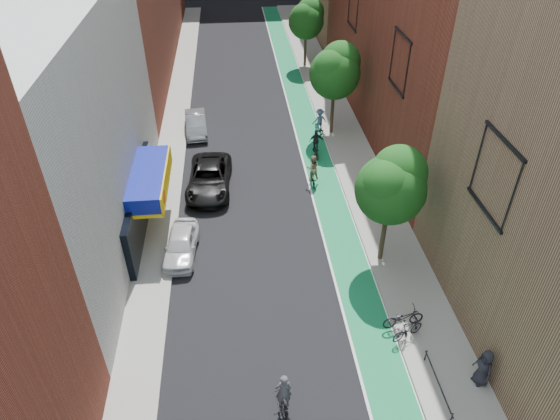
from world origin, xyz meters
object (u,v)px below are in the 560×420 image
object	(u,v)px
cyclist_lane_mid	(316,147)
cyclist_lane_far	(320,124)
cyclist_lane_near	(313,172)
parked_car_silver	(196,124)
pedestrian	(484,367)
parked_car_white	(181,244)
cyclist_lead	(284,400)
parked_car_black	(209,178)

from	to	relation	value
cyclist_lane_mid	cyclist_lane_far	world-z (taller)	cyclist_lane_far
cyclist_lane_near	cyclist_lane_mid	bearing A→B (deg)	-104.20
parked_car_silver	cyclist_lane_far	size ratio (longest dim) A/B	2.08
parked_car_silver	pedestrian	world-z (taller)	pedestrian
cyclist_lane_mid	parked_car_silver	bearing A→B (deg)	-29.05
cyclist_lane_mid	pedestrian	size ratio (longest dim) A/B	1.08
cyclist_lane_far	parked_car_white	bearing A→B (deg)	41.47
cyclist_lane_far	pedestrian	size ratio (longest dim) A/B	1.14
cyclist_lane_near	cyclist_lane_mid	world-z (taller)	cyclist_lane_near
parked_car_silver	cyclist_lead	xyz separation A→B (m)	(4.08, -23.23, 0.02)
parked_car_black	cyclist_lane_near	size ratio (longest dim) A/B	2.81
cyclist_lane_mid	cyclist_lead	bearing A→B (deg)	75.95
parked_car_white	cyclist_lane_mid	world-z (taller)	cyclist_lane_mid
parked_car_white	parked_car_silver	bearing A→B (deg)	93.41
parked_car_black	cyclist_lane_near	xyz separation A→B (m)	(6.43, -0.09, 0.08)
parked_car_white	parked_car_silver	world-z (taller)	parked_car_silver
cyclist_lane_near	cyclist_lane_mid	size ratio (longest dim) A/B	1.04
cyclist_lane_mid	parked_car_white	bearing A→B (deg)	46.33
cyclist_lead	cyclist_lane_mid	xyz separation A→B (m)	(4.21, 18.91, -0.01)
parked_car_black	parked_car_silver	bearing A→B (deg)	101.69
cyclist_lane_far	cyclist_lane_near	bearing A→B (deg)	65.15
parked_car_black	cyclist_lane_mid	world-z (taller)	cyclist_lane_mid
parked_car_white	parked_car_black	world-z (taller)	parked_car_black
parked_car_black	cyclist_lane_far	world-z (taller)	cyclist_lane_far
parked_car_black	cyclist_lane_mid	distance (m)	7.94
parked_car_white	cyclist_lane_far	bearing A→B (deg)	57.83
parked_car_silver	cyclist_lane_near	distance (m)	10.83
cyclist_lane_mid	cyclist_lane_near	bearing A→B (deg)	76.16
parked_car_white	cyclist_lane_mid	bearing A→B (deg)	52.39
parked_car_black	cyclist_lead	world-z (taller)	cyclist_lead
pedestrian	cyclist_lead	bearing A→B (deg)	-100.08
parked_car_white	cyclist_lane_mid	xyz separation A→B (m)	(8.56, 9.45, 0.04)
parked_car_silver	cyclist_lane_far	distance (m)	9.12
cyclist_lane_near	cyclist_lane_far	xyz separation A→B (m)	(1.50, 6.48, 0.04)
parked_car_white	parked_car_silver	size ratio (longest dim) A/B	0.93
cyclist_lane_mid	cyclist_lane_far	distance (m)	3.12
parked_car_silver	cyclist_lane_far	world-z (taller)	cyclist_lane_far
parked_car_silver	cyclist_lane_mid	world-z (taller)	cyclist_lane_mid
parked_car_white	pedestrian	world-z (taller)	pedestrian
cyclist_lead	cyclist_lane_far	xyz separation A→B (m)	(4.95, 21.93, 0.17)
parked_car_white	parked_car_black	distance (m)	6.24
parked_car_silver	cyclist_lane_near	world-z (taller)	cyclist_lane_near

